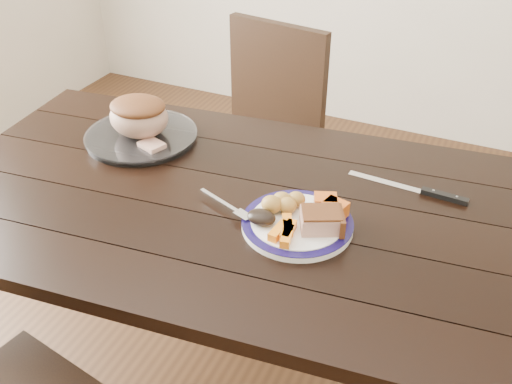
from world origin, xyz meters
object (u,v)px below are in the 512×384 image
at_px(dining_table, 232,225).
at_px(chair_far, 261,133).
at_px(dinner_plate, 297,224).
at_px(pork_slice, 321,221).
at_px(fork, 228,206).
at_px(roast_joint, 139,117).
at_px(serving_platter, 142,137).
at_px(carving_knife, 429,193).

xyz_separation_m(dining_table, chair_far, (-0.24, 0.74, -0.13)).
height_order(dinner_plate, pork_slice, pork_slice).
distance_m(dining_table, chair_far, 0.79).
bearing_deg(fork, dining_table, 131.93).
bearing_deg(roast_joint, chair_far, 76.26).
height_order(serving_platter, roast_joint, roast_joint).
relative_size(chair_far, roast_joint, 5.15).
height_order(fork, carving_knife, fork).
height_order(dining_table, carving_knife, carving_knife).
bearing_deg(serving_platter, roast_joint, -90.00).
bearing_deg(carving_knife, dining_table, -150.31).
bearing_deg(chair_far, dining_table, 117.77).
distance_m(chair_far, pork_slice, 0.98).
relative_size(dining_table, pork_slice, 17.80).
bearing_deg(carving_knife, chair_far, 148.10).
bearing_deg(serving_platter, chair_far, 76.26).
bearing_deg(roast_joint, fork, -28.72).
relative_size(dinner_plate, roast_joint, 1.49).
height_order(chair_far, fork, chair_far).
bearing_deg(dinner_plate, fork, -174.19).
height_order(serving_platter, carving_knife, serving_platter).
xyz_separation_m(dinner_plate, roast_joint, (-0.59, 0.21, 0.07)).
xyz_separation_m(dining_table, pork_slice, (0.26, -0.05, 0.13)).
bearing_deg(roast_joint, dinner_plate, -19.42).
bearing_deg(dining_table, serving_platter, 157.47).
distance_m(chair_far, carving_knife, 0.91).
relative_size(serving_platter, roast_joint, 1.82).
xyz_separation_m(pork_slice, fork, (-0.24, -0.01, -0.02)).
bearing_deg(dinner_plate, dining_table, 166.86).
bearing_deg(chair_far, carving_knife, 153.70).
bearing_deg(chair_far, serving_platter, 85.67).
relative_size(dining_table, dinner_plate, 6.25).
distance_m(dinner_plate, roast_joint, 0.63).
bearing_deg(dinner_plate, chair_far, 119.67).
height_order(dinner_plate, carving_knife, dinner_plate).
xyz_separation_m(chair_far, roast_joint, (-0.14, -0.58, 0.30)).
xyz_separation_m(dining_table, fork, (0.03, -0.07, 0.11)).
distance_m(chair_far, serving_platter, 0.64).
xyz_separation_m(serving_platter, pork_slice, (0.65, -0.21, 0.03)).
xyz_separation_m(chair_far, serving_platter, (-0.14, -0.58, 0.23)).
xyz_separation_m(chair_far, fork, (0.27, -0.80, 0.25)).
xyz_separation_m(pork_slice, roast_joint, (-0.65, 0.21, 0.03)).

